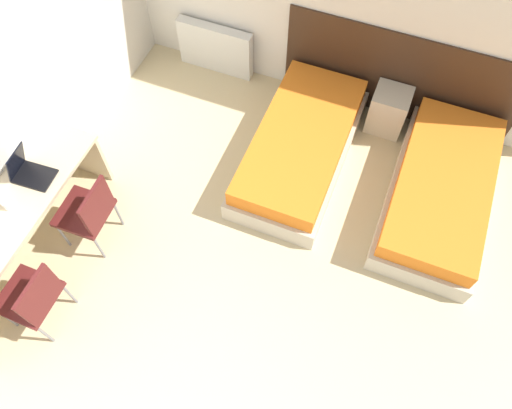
# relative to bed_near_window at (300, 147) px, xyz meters

# --- Properties ---
(headboard_panel) EXTENTS (2.47, 0.03, 1.07)m
(headboard_panel) POSITION_rel_bed_near_window_xyz_m (0.72, 0.99, 0.32)
(headboard_panel) COLOR #382316
(headboard_panel) RESTS_ON ground_plane
(bed_near_window) EXTENTS (0.93, 1.92, 0.44)m
(bed_near_window) POSITION_rel_bed_near_window_xyz_m (0.00, 0.00, 0.00)
(bed_near_window) COLOR beige
(bed_near_window) RESTS_ON ground_plane
(bed_near_door) EXTENTS (0.93, 1.92, 0.44)m
(bed_near_door) POSITION_rel_bed_near_window_xyz_m (1.44, 0.00, 0.00)
(bed_near_door) COLOR beige
(bed_near_door) RESTS_ON ground_plane
(nightstand) EXTENTS (0.38, 0.36, 0.51)m
(nightstand) POSITION_rel_bed_near_window_xyz_m (0.72, 0.78, 0.04)
(nightstand) COLOR beige
(nightstand) RESTS_ON ground_plane
(radiator) EXTENTS (0.88, 0.12, 0.60)m
(radiator) POSITION_rel_bed_near_window_xyz_m (-1.35, 0.91, 0.09)
(radiator) COLOR silver
(radiator) RESTS_ON ground_plane
(desk) EXTENTS (0.56, 2.13, 0.72)m
(desk) POSITION_rel_bed_near_window_xyz_m (-1.96, -1.99, 0.36)
(desk) COLOR #C6B28E
(desk) RESTS_ON ground_plane
(chair_near_laptop) EXTENTS (0.45, 0.45, 0.87)m
(chair_near_laptop) POSITION_rel_bed_near_window_xyz_m (-1.46, -1.57, 0.28)
(chair_near_laptop) COLOR #511919
(chair_near_laptop) RESTS_ON ground_plane
(chair_near_notebook) EXTENTS (0.44, 0.44, 0.87)m
(chair_near_notebook) POSITION_rel_bed_near_window_xyz_m (-1.46, -2.42, 0.28)
(chair_near_notebook) COLOR #511919
(chair_near_notebook) RESTS_ON ground_plane
(laptop) EXTENTS (0.35, 0.26, 0.33)m
(laptop) POSITION_rel_bed_near_window_xyz_m (-1.98, -1.53, 0.58)
(laptop) COLOR black
(laptop) RESTS_ON desk
(mug) EXTENTS (0.08, 0.08, 0.09)m
(mug) POSITION_rel_bed_near_window_xyz_m (-1.96, -1.86, 0.55)
(mug) COLOR white
(mug) RESTS_ON desk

